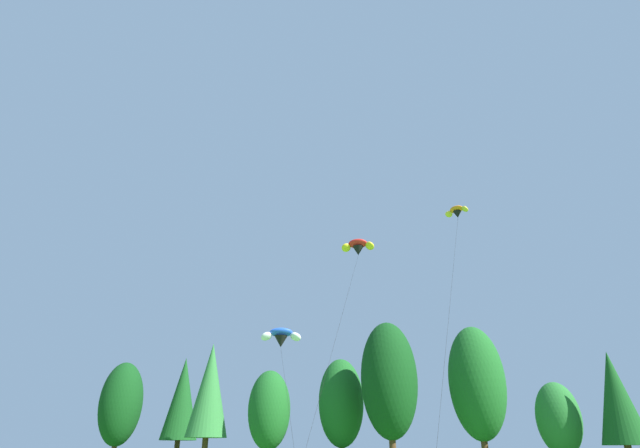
{
  "coord_description": "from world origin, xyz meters",
  "views": [
    {
      "loc": [
        9.13,
        0.29,
        2.4
      ],
      "look_at": [
        -0.43,
        24.88,
        14.28
      ],
      "focal_mm": 28.28,
      "sensor_mm": 36.0,
      "label": 1
    }
  ],
  "objects": [
    {
      "name": "parafoil_kite_mid_orange",
      "position": [
        5.95,
        41.16,
        21.21
      ],
      "size": [
        2.7,
        13.49,
        20.17
      ],
      "color": "orange"
    },
    {
      "name": "treeline_tree_c",
      "position": [
        -25.2,
        52.97,
        8.91
      ],
      "size": [
        4.73,
        4.73,
        14.21
      ],
      "color": "#472D19",
      "rests_on": "ground_plane"
    },
    {
      "name": "treeline_tree_d",
      "position": [
        -17.87,
        54.01,
        6.54
      ],
      "size": [
        4.72,
        4.72,
        10.8
      ],
      "color": "#472D19",
      "rests_on": "ground_plane"
    },
    {
      "name": "treeline_tree_a",
      "position": [
        -39.12,
        54.31,
        7.83
      ],
      "size": [
        5.29,
        5.29,
        12.94
      ],
      "color": "#472D19",
      "rests_on": "ground_plane"
    },
    {
      "name": "parafoil_kite_high_red_yellow",
      "position": [
        -2.84,
        40.4,
        18.93
      ],
      "size": [
        3.14,
        15.63,
        18.53
      ],
      "color": "red"
    },
    {
      "name": "treeline_tree_f",
      "position": [
        -4.0,
        54.07,
        9.2
      ],
      "size": [
        5.9,
        5.9,
        15.19
      ],
      "color": "#472D19",
      "rests_on": "ground_plane"
    },
    {
      "name": "treeline_tree_b",
      "position": [
        -32.21,
        57.51,
        8.53
      ],
      "size": [
        4.59,
        4.59,
        13.61
      ],
      "color": "#472D19",
      "rests_on": "ground_plane"
    },
    {
      "name": "treeline_tree_h",
      "position": [
        11.73,
        56.48,
        5.15
      ],
      "size": [
        4.1,
        4.1,
        8.51
      ],
      "color": "#472D19",
      "rests_on": "ground_plane"
    },
    {
      "name": "parafoil_kite_far_blue_white",
      "position": [
        -11.84,
        43.91,
        12.28
      ],
      "size": [
        11.96,
        19.74,
        12.08
      ],
      "color": "blue"
    },
    {
      "name": "treeline_tree_e",
      "position": [
        -10.46,
        57.24,
        7.34
      ],
      "size": [
        5.07,
        5.07,
        12.12
      ],
      "color": "#472D19",
      "rests_on": "ground_plane"
    },
    {
      "name": "treeline_tree_g",
      "position": [
        4.59,
        57.16,
        8.88
      ],
      "size": [
        5.76,
        5.76,
        14.67
      ],
      "color": "#472D19",
      "rests_on": "ground_plane"
    },
    {
      "name": "treeline_tree_i",
      "position": [
        16.7,
        54.23,
        6.76
      ],
      "size": [
        3.97,
        3.97,
        10.79
      ],
      "color": "#472D19",
      "rests_on": "ground_plane"
    }
  ]
}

